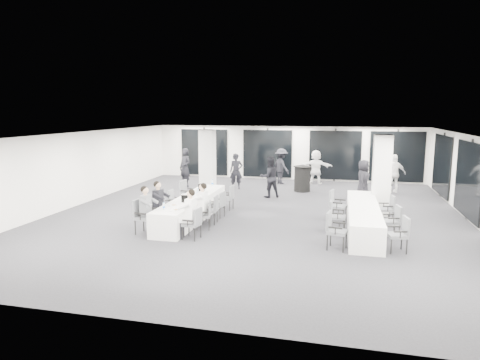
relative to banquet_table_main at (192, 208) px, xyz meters
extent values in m
cube|color=#26262B|center=(1.98, 1.10, -0.39)|extent=(14.00, 16.00, 0.02)
cube|color=silver|center=(1.98, 1.10, 2.43)|extent=(14.00, 16.00, 0.02)
cube|color=silver|center=(-5.03, 1.10, 1.02)|extent=(0.02, 16.00, 2.80)
cube|color=silver|center=(8.99, 1.10, 1.02)|extent=(0.02, 16.00, 2.80)
cube|color=silver|center=(1.98, 9.11, 1.02)|extent=(14.00, 0.02, 2.80)
cube|color=silver|center=(1.98, -6.91, 1.02)|extent=(14.00, 0.02, 2.80)
cube|color=black|center=(1.98, 9.04, 0.98)|extent=(13.60, 0.06, 2.50)
cube|color=black|center=(8.92, 2.10, 0.98)|extent=(0.06, 14.00, 2.50)
cube|color=silver|center=(-0.82, 4.30, 1.02)|extent=(0.60, 0.60, 2.80)
cube|color=silver|center=(6.18, 2.10, 1.02)|extent=(0.60, 0.60, 2.80)
cube|color=silver|center=(0.00, 0.00, 0.00)|extent=(0.90, 5.00, 0.75)
cube|color=silver|center=(5.53, 0.01, 0.00)|extent=(0.90, 5.00, 0.75)
cylinder|color=black|center=(3.13, 5.90, 0.19)|extent=(0.72, 0.72, 1.13)
cylinder|color=black|center=(3.13, 5.90, 0.75)|extent=(0.82, 0.82, 0.02)
cube|color=#53555B|center=(-0.75, -1.95, 0.11)|extent=(0.56, 0.58, 0.09)
cube|color=#53555B|center=(-0.99, -1.92, 0.41)|extent=(0.13, 0.50, 0.50)
cylinder|color=black|center=(-0.94, -1.70, -0.15)|extent=(0.04, 0.04, 0.45)
cylinder|color=black|center=(-0.99, -2.13, -0.15)|extent=(0.04, 0.04, 0.45)
cylinder|color=black|center=(-0.51, -1.76, -0.15)|extent=(0.04, 0.04, 0.45)
cylinder|color=black|center=(-0.56, -2.19, -0.15)|extent=(0.04, 0.04, 0.45)
cube|color=black|center=(-0.72, -1.68, 0.30)|extent=(0.37, 0.09, 0.04)
cube|color=black|center=(-0.78, -2.22, 0.30)|extent=(0.37, 0.09, 0.04)
cube|color=#53555B|center=(-0.75, -1.06, 0.08)|extent=(0.55, 0.57, 0.08)
cube|color=#53555B|center=(-0.97, -1.10, 0.36)|extent=(0.15, 0.47, 0.47)
cylinder|color=black|center=(-0.99, -0.90, -0.17)|extent=(0.04, 0.04, 0.42)
cylinder|color=black|center=(-0.91, -1.30, -0.17)|extent=(0.04, 0.04, 0.42)
cylinder|color=black|center=(-0.59, -0.82, -0.17)|extent=(0.04, 0.04, 0.42)
cylinder|color=black|center=(-0.51, -1.22, -0.17)|extent=(0.04, 0.04, 0.42)
cube|color=black|center=(-0.80, -0.81, 0.26)|extent=(0.35, 0.10, 0.04)
cube|color=black|center=(-0.70, -1.31, 0.26)|extent=(0.35, 0.10, 0.04)
cube|color=#53555B|center=(-0.75, -0.22, 0.06)|extent=(0.52, 0.54, 0.08)
cube|color=#53555B|center=(-0.96, -0.26, 0.32)|extent=(0.14, 0.45, 0.44)
cylinder|color=black|center=(-0.98, -0.07, -0.18)|extent=(0.03, 0.03, 0.39)
cylinder|color=black|center=(-0.90, -0.45, -0.18)|extent=(0.03, 0.03, 0.39)
cylinder|color=black|center=(-0.60, 0.00, -0.18)|extent=(0.03, 0.03, 0.39)
cylinder|color=black|center=(-0.52, -0.37, -0.18)|extent=(0.03, 0.03, 0.39)
cube|color=black|center=(-0.80, 0.02, 0.22)|extent=(0.33, 0.10, 0.04)
cube|color=black|center=(-0.70, -0.46, 0.22)|extent=(0.33, 0.10, 0.04)
cube|color=#53555B|center=(-0.75, 0.47, 0.04)|extent=(0.43, 0.45, 0.07)
cube|color=#53555B|center=(-0.95, 0.47, 0.28)|extent=(0.06, 0.42, 0.42)
cylinder|color=black|center=(-0.93, 0.65, -0.19)|extent=(0.03, 0.03, 0.38)
cylinder|color=black|center=(-0.94, 0.29, -0.19)|extent=(0.03, 0.03, 0.38)
cylinder|color=black|center=(-0.56, 0.65, -0.19)|extent=(0.03, 0.03, 0.38)
cylinder|color=black|center=(-0.57, 0.28, -0.19)|extent=(0.03, 0.03, 0.38)
cube|color=black|center=(-0.75, 0.70, 0.19)|extent=(0.31, 0.04, 0.04)
cube|color=black|center=(-0.75, 0.24, 0.19)|extent=(0.31, 0.04, 0.04)
cube|color=#53555B|center=(-0.75, 1.72, 0.10)|extent=(0.55, 0.57, 0.08)
cube|color=#53555B|center=(-0.98, 1.75, 0.39)|extent=(0.13, 0.49, 0.49)
cylinder|color=black|center=(-0.93, 1.96, -0.16)|extent=(0.04, 0.04, 0.44)
cylinder|color=black|center=(-0.99, 1.54, -0.16)|extent=(0.04, 0.04, 0.44)
cylinder|color=black|center=(-0.51, 1.90, -0.16)|extent=(0.04, 0.04, 0.44)
cylinder|color=black|center=(-0.57, 1.48, -0.16)|extent=(0.04, 0.04, 0.44)
cube|color=black|center=(-0.71, 1.98, 0.28)|extent=(0.36, 0.09, 0.04)
cube|color=black|center=(-0.79, 1.46, 0.28)|extent=(0.36, 0.09, 0.04)
cube|color=#53555B|center=(0.75, -2.12, 0.05)|extent=(0.50, 0.51, 0.08)
cube|color=#53555B|center=(0.96, -2.15, 0.31)|extent=(0.12, 0.44, 0.44)
cylinder|color=black|center=(0.91, -2.34, -0.18)|extent=(0.03, 0.03, 0.39)
cylinder|color=black|center=(0.96, -1.96, -0.18)|extent=(0.03, 0.03, 0.39)
cylinder|color=black|center=(0.54, -2.28, -0.18)|extent=(0.03, 0.03, 0.39)
cylinder|color=black|center=(0.59, -1.91, -0.18)|extent=(0.03, 0.03, 0.39)
cube|color=black|center=(0.72, -2.36, 0.21)|extent=(0.33, 0.08, 0.04)
cube|color=black|center=(0.78, -1.89, 0.21)|extent=(0.33, 0.08, 0.04)
cube|color=#53555B|center=(0.75, -1.05, 0.04)|extent=(0.51, 0.52, 0.07)
cube|color=#53555B|center=(0.95, -1.01, 0.29)|extent=(0.15, 0.43, 0.42)
cylinder|color=black|center=(0.97, -1.19, -0.19)|extent=(0.03, 0.03, 0.38)
cylinder|color=black|center=(0.89, -0.83, -0.19)|extent=(0.03, 0.03, 0.38)
cylinder|color=black|center=(0.61, -1.27, -0.19)|extent=(0.03, 0.03, 0.38)
cylinder|color=black|center=(0.53, -0.91, -0.19)|extent=(0.03, 0.03, 0.38)
cube|color=black|center=(0.80, -1.28, 0.20)|extent=(0.31, 0.10, 0.04)
cube|color=black|center=(0.70, -0.83, 0.20)|extent=(0.31, 0.10, 0.04)
cube|color=#53555B|center=(0.75, -0.38, 0.06)|extent=(0.46, 0.48, 0.08)
cube|color=#53555B|center=(0.96, -0.38, 0.32)|extent=(0.07, 0.44, 0.44)
cylinder|color=black|center=(0.95, -0.57, -0.18)|extent=(0.03, 0.03, 0.39)
cylinder|color=black|center=(0.93, -0.19, -0.18)|extent=(0.03, 0.03, 0.39)
cylinder|color=black|center=(0.57, -0.58, -0.18)|extent=(0.03, 0.03, 0.39)
cylinder|color=black|center=(0.55, -0.20, -0.18)|extent=(0.03, 0.03, 0.39)
cube|color=black|center=(0.76, -0.62, 0.22)|extent=(0.33, 0.05, 0.04)
cube|color=black|center=(0.74, -0.14, 0.22)|extent=(0.33, 0.05, 0.04)
cube|color=#53555B|center=(0.75, 0.45, 0.04)|extent=(0.49, 0.51, 0.07)
cube|color=#53555B|center=(0.95, 0.42, 0.29)|extent=(0.12, 0.43, 0.43)
cylinder|color=black|center=(0.91, 0.24, -0.18)|extent=(0.03, 0.03, 0.38)
cylinder|color=black|center=(0.96, 0.61, -0.18)|extent=(0.03, 0.03, 0.38)
cylinder|color=black|center=(0.54, 0.30, -0.18)|extent=(0.03, 0.03, 0.38)
cylinder|color=black|center=(0.59, 0.67, -0.18)|extent=(0.03, 0.03, 0.38)
cube|color=black|center=(0.71, 0.22, 0.20)|extent=(0.32, 0.09, 0.04)
cube|color=black|center=(0.79, 0.68, 0.20)|extent=(0.32, 0.09, 0.04)
cube|color=#53555B|center=(0.75, 1.65, 0.05)|extent=(0.47, 0.49, 0.08)
cube|color=#53555B|center=(0.96, 1.63, 0.31)|extent=(0.09, 0.44, 0.44)
cylinder|color=black|center=(0.92, 1.45, -0.18)|extent=(0.03, 0.03, 0.39)
cylinder|color=black|center=(0.95, 1.83, -0.18)|extent=(0.03, 0.03, 0.39)
cylinder|color=black|center=(0.55, 1.48, -0.18)|extent=(0.03, 0.03, 0.39)
cylinder|color=black|center=(0.58, 1.86, -0.18)|extent=(0.03, 0.03, 0.39)
cube|color=black|center=(0.73, 1.42, 0.21)|extent=(0.32, 0.06, 0.04)
cube|color=black|center=(0.77, 1.89, 0.21)|extent=(0.32, 0.06, 0.04)
cube|color=#53555B|center=(4.78, -2.10, 0.09)|extent=(0.56, 0.58, 0.08)
cube|color=#53555B|center=(4.55, -2.05, 0.38)|extent=(0.15, 0.48, 0.48)
cylinder|color=black|center=(4.61, -1.85, -0.16)|extent=(0.04, 0.04, 0.43)
cylinder|color=black|center=(4.53, -2.26, -0.16)|extent=(0.04, 0.04, 0.43)
cylinder|color=black|center=(5.02, -1.93, -0.16)|extent=(0.04, 0.04, 0.43)
cylinder|color=black|center=(4.94, -2.34, -0.16)|extent=(0.04, 0.04, 0.43)
cube|color=black|center=(4.82, -1.84, 0.27)|extent=(0.36, 0.11, 0.04)
cube|color=black|center=(4.73, -2.35, 0.27)|extent=(0.36, 0.11, 0.04)
cube|color=#53555B|center=(4.78, -0.35, 0.06)|extent=(0.47, 0.48, 0.08)
cube|color=#53555B|center=(4.56, -0.34, 0.33)|extent=(0.08, 0.45, 0.45)
cylinder|color=black|center=(4.59, -0.15, -0.18)|extent=(0.04, 0.04, 0.40)
cylinder|color=black|center=(4.57, -0.54, -0.18)|extent=(0.04, 0.04, 0.40)
cylinder|color=black|center=(4.98, -0.16, -0.18)|extent=(0.04, 0.04, 0.40)
cylinder|color=black|center=(4.96, -0.55, -0.18)|extent=(0.04, 0.04, 0.40)
cube|color=black|center=(4.79, -0.11, 0.23)|extent=(0.33, 0.05, 0.04)
cube|color=black|center=(4.77, -0.60, 0.23)|extent=(0.33, 0.05, 0.04)
cube|color=#53555B|center=(4.78, 0.88, 0.11)|extent=(0.59, 0.60, 0.09)
cube|color=#53555B|center=(4.54, 0.92, 0.40)|extent=(0.16, 0.50, 0.49)
cylinder|color=black|center=(4.61, 1.13, -0.15)|extent=(0.04, 0.04, 0.44)
cylinder|color=black|center=(4.52, 0.71, -0.15)|extent=(0.04, 0.04, 0.44)
cylinder|color=black|center=(5.03, 1.05, -0.15)|extent=(0.04, 0.04, 0.44)
cylinder|color=black|center=(4.95, 0.62, -0.15)|extent=(0.04, 0.04, 0.44)
cube|color=black|center=(4.83, 1.14, 0.29)|extent=(0.37, 0.11, 0.04)
cube|color=black|center=(4.72, 0.61, 0.29)|extent=(0.37, 0.11, 0.04)
cube|color=#53555B|center=(6.28, -1.96, 0.07)|extent=(0.54, 0.55, 0.08)
cube|color=#53555B|center=(6.49, -1.92, 0.33)|extent=(0.15, 0.45, 0.45)
cylinder|color=black|center=(6.51, -2.11, -0.17)|extent=(0.04, 0.04, 0.40)
cylinder|color=black|center=(6.43, -1.73, -0.17)|extent=(0.04, 0.04, 0.40)
cylinder|color=black|center=(6.12, -2.19, -0.17)|extent=(0.04, 0.04, 0.40)
cylinder|color=black|center=(6.04, -1.81, -0.17)|extent=(0.04, 0.04, 0.40)
cube|color=black|center=(6.33, -2.20, 0.23)|extent=(0.33, 0.11, 0.04)
cube|color=black|center=(6.23, -1.72, 0.23)|extent=(0.33, 0.11, 0.04)
cube|color=#53555B|center=(6.28, -0.49, 0.05)|extent=(0.52, 0.53, 0.08)
cube|color=#53555B|center=(6.48, -0.45, 0.30)|extent=(0.14, 0.44, 0.43)
cylinder|color=black|center=(6.50, -0.64, -0.18)|extent=(0.03, 0.03, 0.39)
cylinder|color=black|center=(6.42, -0.27, -0.18)|extent=(0.03, 0.03, 0.39)
cylinder|color=black|center=(6.13, -0.72, -0.18)|extent=(0.03, 0.03, 0.39)
cylinder|color=black|center=(6.05, -0.35, -0.18)|extent=(0.03, 0.03, 0.39)
cube|color=black|center=(6.32, -0.72, 0.21)|extent=(0.32, 0.10, 0.04)
cube|color=black|center=(6.23, -0.26, 0.21)|extent=(0.32, 0.10, 0.04)
cube|color=#53555B|center=(6.28, 1.09, 0.05)|extent=(0.51, 0.52, 0.08)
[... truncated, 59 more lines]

